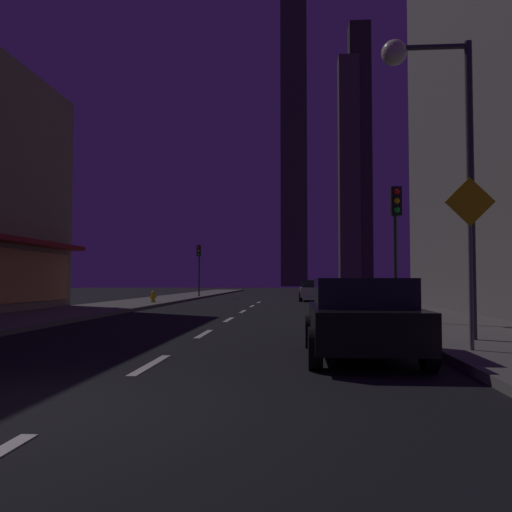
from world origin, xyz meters
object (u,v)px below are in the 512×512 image
Objects in this scene: car_parked_far at (313,290)px; fire_hydrant_far_left at (153,297)px; pedestrian_crossing_sign at (470,247)px; car_parked_near at (361,317)px; street_lamp_right at (431,114)px; traffic_light_far_left at (199,259)px; traffic_light_near_right at (396,223)px.

car_parked_far is 6.48× the size of fire_hydrant_far_left.
pedestrian_crossing_sign is at bearing -61.13° from fire_hydrant_far_left.
car_parked_near reaches higher than fire_hydrant_far_left.
street_lamp_right is at bearing -59.35° from fire_hydrant_far_left.
fire_hydrant_far_left is at bearing 120.65° from street_lamp_right.
fire_hydrant_far_left is 0.16× the size of traffic_light_far_left.
traffic_light_far_left is 33.46m from street_lamp_right.
car_parked_near is at bearing -105.40° from traffic_light_near_right.
street_lamp_right reaches higher than fire_hydrant_far_left.
street_lamp_right is (1.78, -25.57, 4.33)m from car_parked_far.
car_parked_far is at bearing 34.54° from fire_hydrant_far_left.
car_parked_far is 20.84m from traffic_light_near_right.
traffic_light_near_right is 5.31m from street_lamp_right.
fire_hydrant_far_left is 22.60m from street_lamp_right.
pedestrian_crossing_sign is at bearing -71.62° from traffic_light_far_left.
traffic_light_near_right reaches higher than car_parked_near.
car_parked_near is at bearing -176.80° from pedestrian_crossing_sign.
traffic_light_far_left is at bearing 108.38° from pedestrian_crossing_sign.
car_parked_far is at bearing 94.18° from pedestrian_crossing_sign.
traffic_light_far_left reaches higher than car_parked_far.
fire_hydrant_far_left is (-9.50, -6.54, -0.29)m from car_parked_far.
traffic_light_far_left is 35.22m from pedestrian_crossing_sign.
pedestrian_crossing_sign reaches higher than car_parked_near.
traffic_light_far_left is at bearing 112.45° from traffic_light_near_right.
traffic_light_far_left is (-11.00, 26.62, 0.00)m from traffic_light_near_right.
fire_hydrant_far_left is at bearing -91.83° from traffic_light_far_left.
traffic_light_near_right is at bearing -50.99° from fire_hydrant_far_left.
street_lamp_right is at bearing 96.90° from pedestrian_crossing_sign.
car_parked_far is 1.01× the size of traffic_light_near_right.
fire_hydrant_far_left is at bearing 114.38° from car_parked_near.
street_lamp_right is (1.78, 1.93, 4.33)m from car_parked_near.
car_parked_near is 27.51m from car_parked_far.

